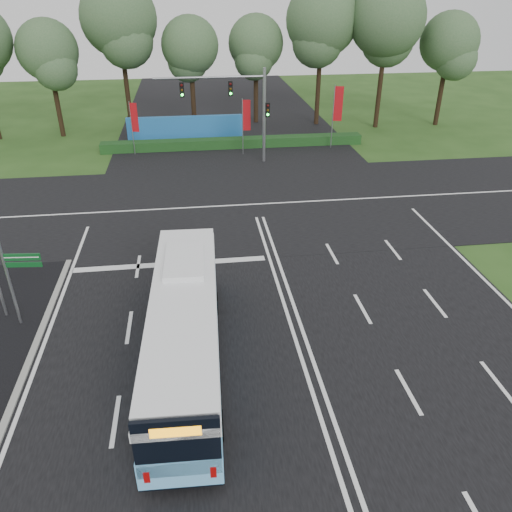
{
  "coord_description": "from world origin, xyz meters",
  "views": [
    {
      "loc": [
        -3.61,
        -16.99,
        12.49
      ],
      "look_at": [
        -1.09,
        2.0,
        1.88
      ],
      "focal_mm": 35.0,
      "sensor_mm": 36.0,
      "label": 1
    }
  ],
  "objects": [
    {
      "name": "ground",
      "position": [
        0.0,
        0.0,
        0.0
      ],
      "size": [
        120.0,
        120.0,
        0.0
      ],
      "primitive_type": "plane",
      "color": "#264918",
      "rests_on": "ground"
    },
    {
      "name": "road_main",
      "position": [
        0.0,
        0.0,
        0.02
      ],
      "size": [
        20.0,
        120.0,
        0.04
      ],
      "primitive_type": "cube",
      "color": "black",
      "rests_on": "ground"
    },
    {
      "name": "road_cross",
      "position": [
        0.0,
        12.0,
        0.03
      ],
      "size": [
        120.0,
        14.0,
        0.05
      ],
      "primitive_type": "cube",
      "color": "black",
      "rests_on": "ground"
    },
    {
      "name": "kerb_strip",
      "position": [
        -10.1,
        -3.0,
        0.06
      ],
      "size": [
        0.25,
        18.0,
        0.12
      ],
      "primitive_type": "cube",
      "color": "gray",
      "rests_on": "ground"
    },
    {
      "name": "city_bus",
      "position": [
        -4.23,
        -2.51,
        1.61
      ],
      "size": [
        2.76,
        11.2,
        3.19
      ],
      "rotation": [
        0.0,
        0.0,
        -0.04
      ],
      "color": "#6EC4FF",
      "rests_on": "ground"
    },
    {
      "name": "street_sign",
      "position": [
        -10.74,
        0.86,
        2.42
      ],
      "size": [
        1.49,
        0.23,
        3.83
      ],
      "rotation": [
        0.0,
        0.0,
        -0.09
      ],
      "color": "gray",
      "rests_on": "ground"
    },
    {
      "name": "banner_flag_left",
      "position": [
        -7.97,
        23.61,
        2.77
      ],
      "size": [
        0.6,
        0.23,
        4.23
      ],
      "rotation": [
        0.0,
        0.0,
        -0.31
      ],
      "color": "gray",
      "rests_on": "ground"
    },
    {
      "name": "banner_flag_mid",
      "position": [
        0.81,
        22.5,
        2.91
      ],
      "size": [
        0.66,
        0.12,
        4.45
      ],
      "rotation": [
        0.0,
        0.0,
        -0.11
      ],
      "color": "gray",
      "rests_on": "ground"
    },
    {
      "name": "banner_flag_right",
      "position": [
        8.41,
        23.28,
        3.34
      ],
      "size": [
        0.74,
        0.26,
        5.17
      ],
      "rotation": [
        0.0,
        0.0,
        -0.28
      ],
      "color": "gray",
      "rests_on": "ground"
    },
    {
      "name": "traffic_light_gantry",
      "position": [
        0.21,
        20.5,
        4.66
      ],
      "size": [
        8.41,
        0.28,
        7.0
      ],
      "color": "gray",
      "rests_on": "ground"
    },
    {
      "name": "hedge",
      "position": [
        0.0,
        24.5,
        0.4
      ],
      "size": [
        22.0,
        1.2,
        0.8
      ],
      "primitive_type": "cube",
      "color": "#173A15",
      "rests_on": "ground"
    },
    {
      "name": "blue_hoarding",
      "position": [
        -4.0,
        27.0,
        1.1
      ],
      "size": [
        10.0,
        0.3,
        2.2
      ],
      "primitive_type": "cube",
      "color": "#2065AD",
      "rests_on": "ground"
    },
    {
      "name": "eucalyptus_row",
      "position": [
        0.53,
        30.97,
        8.61
      ],
      "size": [
        46.61,
        9.82,
        12.95
      ],
      "color": "black",
      "rests_on": "ground"
    }
  ]
}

